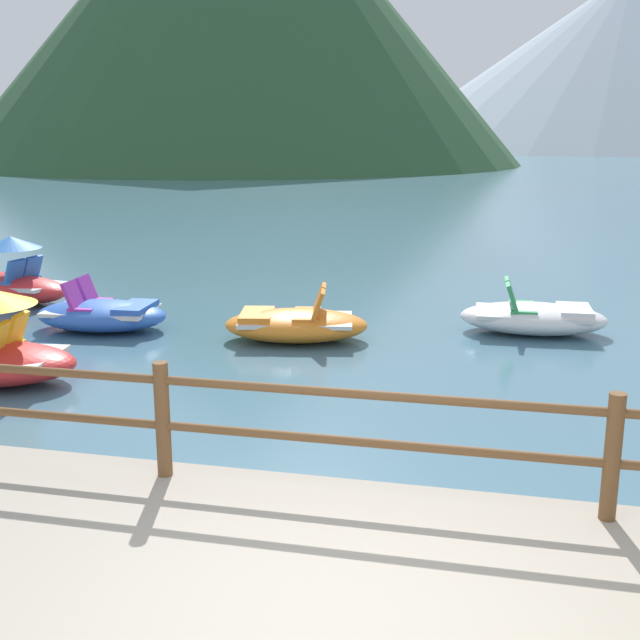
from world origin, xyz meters
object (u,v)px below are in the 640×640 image
at_px(pedal_boat_4, 102,314).
at_px(pedal_boat_1, 9,282).
at_px(pedal_boat_6, 534,317).
at_px(pedal_boat_2, 295,324).

bearing_deg(pedal_boat_4, pedal_boat_1, 150.40).
height_order(pedal_boat_4, pedal_boat_6, same).
bearing_deg(pedal_boat_6, pedal_boat_2, -160.65).
height_order(pedal_boat_2, pedal_boat_4, pedal_boat_4).
bearing_deg(pedal_boat_1, pedal_boat_4, -29.60).
relative_size(pedal_boat_4, pedal_boat_6, 0.95).
distance_m(pedal_boat_1, pedal_boat_6, 9.34).
bearing_deg(pedal_boat_2, pedal_boat_6, 19.35).
distance_m(pedal_boat_1, pedal_boat_4, 3.03).
relative_size(pedal_boat_1, pedal_boat_4, 1.21).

